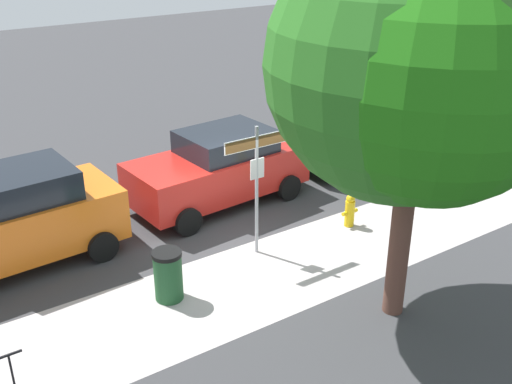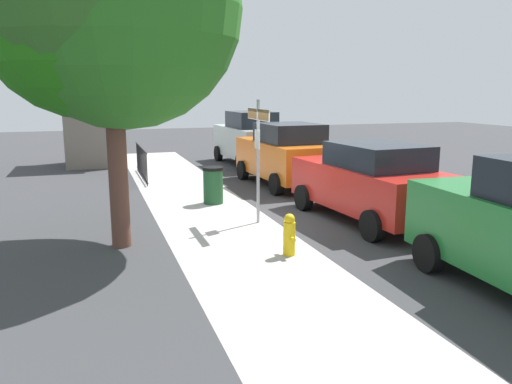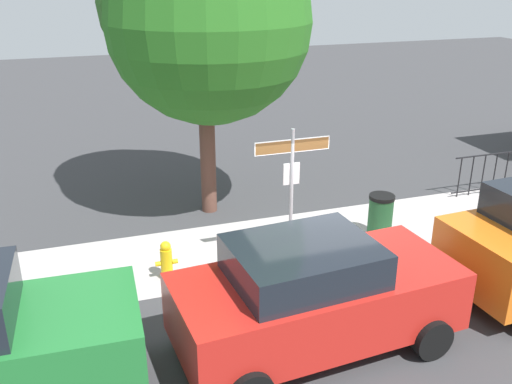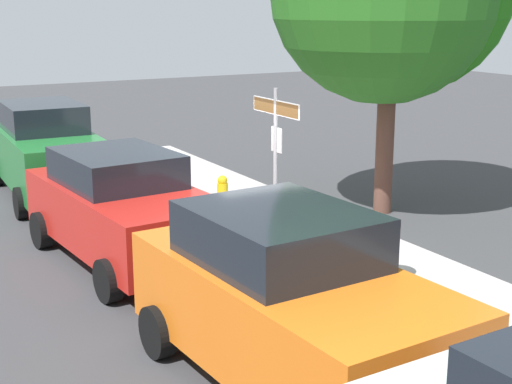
{
  "view_description": "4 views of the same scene",
  "coord_description": "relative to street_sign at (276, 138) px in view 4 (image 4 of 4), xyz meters",
  "views": [
    {
      "loc": [
        6.07,
        9.61,
        6.5
      ],
      "look_at": [
        0.02,
        0.62,
        1.51
      ],
      "focal_mm": 42.78,
      "sensor_mm": 36.0,
      "label": 1
    },
    {
      "loc": [
        -10.81,
        3.94,
        2.95
      ],
      "look_at": [
        -0.96,
        0.72,
        0.89
      ],
      "focal_mm": 35.67,
      "sensor_mm": 36.0,
      "label": 2
    },
    {
      "loc": [
        -3.88,
        -8.74,
        5.52
      ],
      "look_at": [
        -0.67,
        0.94,
        1.4
      ],
      "focal_mm": 39.64,
      "sensor_mm": 36.0,
      "label": 3
    },
    {
      "loc": [
        10.44,
        -5.96,
        4.09
      ],
      "look_at": [
        -0.78,
        0.38,
        0.85
      ],
      "focal_mm": 52.08,
      "sensor_mm": 36.0,
      "label": 4
    }
  ],
  "objects": [
    {
      "name": "car_red",
      "position": [
        -0.61,
        -2.52,
        -1.02
      ],
      "size": [
        4.44,
        2.34,
        1.8
      ],
      "rotation": [
        0.0,
        0.0,
        0.08
      ],
      "color": "red",
      "rests_on": "ground_plane"
    },
    {
      "name": "fire_hydrant",
      "position": [
        -2.4,
        0.2,
        -1.55
      ],
      "size": [
        0.42,
        0.22,
        0.78
      ],
      "color": "yellow",
      "rests_on": "ground_plane"
    },
    {
      "name": "ground_plane",
      "position": [
        0.15,
        -0.4,
        -1.94
      ],
      "size": [
        60.0,
        60.0,
        0.0
      ],
      "primitive_type": "plane",
      "color": "#38383A"
    },
    {
      "name": "car_green",
      "position": [
        -5.57,
        -2.5,
        -0.92
      ],
      "size": [
        4.7,
        2.14,
        2.04
      ],
      "rotation": [
        0.0,
        0.0,
        -0.04
      ],
      "color": "#216F2F",
      "rests_on": "ground_plane"
    },
    {
      "name": "trash_bin",
      "position": [
        2.28,
        0.5,
        -1.44
      ],
      "size": [
        0.55,
        0.55,
        0.98
      ],
      "color": "#1E4C28",
      "rests_on": "ground_plane"
    },
    {
      "name": "street_sign",
      "position": [
        0.0,
        0.0,
        0.0
      ],
      "size": [
        1.46,
        0.07,
        2.77
      ],
      "color": "#9EA0A5",
      "rests_on": "ground_plane"
    },
    {
      "name": "car_orange",
      "position": [
        4.21,
        -2.34,
        -0.95
      ],
      "size": [
        4.26,
        2.3,
        1.96
      ],
      "rotation": [
        0.0,
        0.0,
        0.06
      ],
      "color": "orange",
      "rests_on": "ground_plane"
    },
    {
      "name": "sidewalk_strip",
      "position": [
        2.15,
        0.9,
        -1.93
      ],
      "size": [
        24.0,
        2.6,
        0.0
      ],
      "primitive_type": "cube",
      "color": "#AEA7A5",
      "rests_on": "ground_plane"
    }
  ]
}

